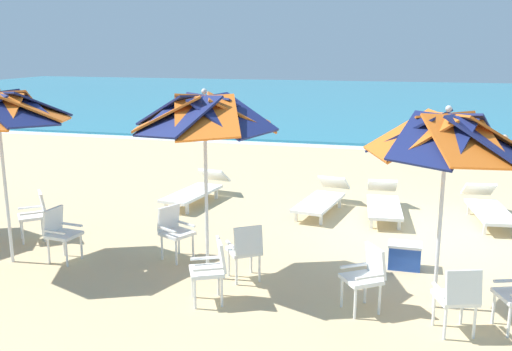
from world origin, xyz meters
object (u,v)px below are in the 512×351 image
Objects in this scene: plastic_chair_4 at (245,249)px; plastic_chair_0 at (366,274)px; sun_lounger_3 at (196,190)px; sun_lounger_0 at (488,207)px; beach_umbrella_1 at (205,115)px; cooler_box at (404,256)px; sun_lounger_2 at (322,198)px; plastic_chair_5 at (174,229)px; plastic_chair_3 at (212,267)px; plastic_chair_2 at (458,296)px; plastic_chair_7 at (60,231)px; sun_lounger_1 at (384,203)px; plastic_chair_6 at (35,213)px; beach_umbrella_0 at (447,137)px; beachgoer_seated at (502,155)px.

plastic_chair_0 is at bearing -15.99° from plastic_chair_4.
plastic_chair_0 is 0.39× the size of sun_lounger_3.
beach_umbrella_1 is at bearing -137.05° from sun_lounger_0.
plastic_chair_0 is 1.71m from cooler_box.
plastic_chair_5 is at bearing -120.29° from sun_lounger_2.
plastic_chair_2 is at bearing -1.78° from plastic_chair_3.
plastic_chair_7 is 0.39× the size of sun_lounger_3.
sun_lounger_0 is at bearing 61.80° from cooler_box.
sun_lounger_2 is 3.20m from cooler_box.
plastic_chair_2 is 0.39× the size of sun_lounger_0.
plastic_chair_4 reaches higher than sun_lounger_1.
plastic_chair_4 is 4.43m from sun_lounger_3.
plastic_chair_6 is 0.39× the size of sun_lounger_0.
plastic_chair_5 is at bearing 169.35° from beach_umbrella_0.
plastic_chair_5 is (-1.11, 1.35, 0.00)m from plastic_chair_3.
beach_umbrella_1 is 3.77m from cooler_box.
sun_lounger_2 is 2.40× the size of beachgoer_seated.
plastic_chair_7 is at bearing 173.93° from plastic_chair_0.
plastic_chair_2 is at bearing -18.96° from plastic_chair_5.
cooler_box is at bearing 107.19° from plastic_chair_2.
plastic_chair_2 is at bearing -100.58° from beachgoer_seated.
plastic_chair_5 is 3.78m from sun_lounger_2.
plastic_chair_0 is at bearing -160.10° from beach_umbrella_0.
cooler_box is (0.44, -2.71, -0.08)m from sun_lounger_1.
sun_lounger_1 is at bearing 99.24° from cooler_box.
plastic_chair_6 is 0.94× the size of beachgoer_seated.
plastic_chair_2 reaches higher than sun_lounger_1.
plastic_chair_6 is at bearing -134.64° from beachgoer_seated.
plastic_chair_3 is (0.33, -0.73, -1.93)m from beach_umbrella_1.
beach_umbrella_0 is at bearing -2.37° from beach_umbrella_1.
beach_umbrella_0 reaches higher than plastic_chair_0.
cooler_box is (4.47, -2.71, -0.08)m from sun_lounger_3.
plastic_chair_2 is (0.22, -0.70, -1.77)m from beach_umbrella_0.
beachgoer_seated is (2.00, 10.71, -0.20)m from plastic_chair_2.
beachgoer_seated reaches higher than sun_lounger_1.
plastic_chair_3 is at bearing 178.22° from plastic_chair_2.
plastic_chair_7 is at bearing -37.05° from plastic_chair_6.
cooler_box is (-0.40, 1.29, -2.07)m from beach_umbrella_0.
beachgoer_seated reaches higher than sun_lounger_3.
sun_lounger_0 is (5.15, 3.44, -0.22)m from plastic_chair_5.
plastic_chair_5 is at bearing 157.39° from plastic_chair_4.
sun_lounger_1 is (-0.84, 4.01, -1.99)m from beach_umbrella_0.
beach_umbrella_1 reaches higher than sun_lounger_3.
sun_lounger_2 is at bearing 80.28° from plastic_chair_3.
sun_lounger_2 is at bearing 59.71° from plastic_chair_5.
sun_lounger_2 is (1.90, 3.26, -0.22)m from plastic_chair_5.
beach_umbrella_0 is at bearing 19.90° from plastic_chair_0.
plastic_chair_0 is at bearing -74.32° from sun_lounger_2.
sun_lounger_1 is at bearing 27.37° from plastic_chair_6.
plastic_chair_7 is 5.26m from sun_lounger_2.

